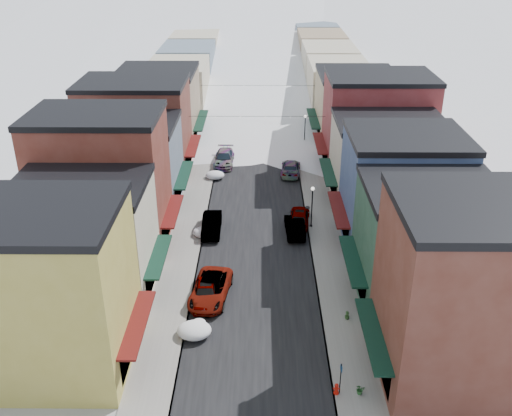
{
  "coord_description": "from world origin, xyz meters",
  "views": [
    {
      "loc": [
        0.38,
        -26.01,
        26.34
      ],
      "look_at": [
        0.0,
        23.15,
        2.24
      ],
      "focal_mm": 40.0,
      "sensor_mm": 36.0,
      "label": 1
    }
  ],
  "objects_px": {
    "car_white_suv": "(211,289)",
    "car_green_sedan": "(295,226)",
    "streetlamp_near": "(312,202)",
    "car_dark_hatch": "(212,224)",
    "trash_can": "(307,211)",
    "car_silver_sedan": "(206,292)",
    "fire_hydrant": "(336,389)"
  },
  "relations": [
    {
      "from": "car_white_suv",
      "to": "car_dark_hatch",
      "type": "distance_m",
      "value": 10.97
    },
    {
      "from": "trash_can",
      "to": "streetlamp_near",
      "type": "bearing_deg",
      "value": -85.51
    },
    {
      "from": "car_silver_sedan",
      "to": "trash_can",
      "type": "distance_m",
      "value": 17.41
    },
    {
      "from": "car_silver_sedan",
      "to": "car_green_sedan",
      "type": "height_order",
      "value": "car_silver_sedan"
    },
    {
      "from": "fire_hydrant",
      "to": "trash_can",
      "type": "xyz_separation_m",
      "value": [
        0.0,
        24.93,
        0.08
      ]
    },
    {
      "from": "car_dark_hatch",
      "to": "car_green_sedan",
      "type": "height_order",
      "value": "car_dark_hatch"
    },
    {
      "from": "trash_can",
      "to": "streetlamp_near",
      "type": "relative_size",
      "value": 0.21
    },
    {
      "from": "car_dark_hatch",
      "to": "streetlamp_near",
      "type": "bearing_deg",
      "value": 5.26
    },
    {
      "from": "car_white_suv",
      "to": "car_dark_hatch",
      "type": "height_order",
      "value": "car_white_suv"
    },
    {
      "from": "car_white_suv",
      "to": "fire_hydrant",
      "type": "height_order",
      "value": "car_white_suv"
    },
    {
      "from": "car_dark_hatch",
      "to": "car_green_sedan",
      "type": "relative_size",
      "value": 1.03
    },
    {
      "from": "car_white_suv",
      "to": "car_green_sedan",
      "type": "xyz_separation_m",
      "value": [
        7.21,
        10.66,
        -0.04
      ]
    },
    {
      "from": "trash_can",
      "to": "car_silver_sedan",
      "type": "bearing_deg",
      "value": -121.23
    },
    {
      "from": "car_white_suv",
      "to": "streetlamp_near",
      "type": "bearing_deg",
      "value": 60.9
    },
    {
      "from": "car_silver_sedan",
      "to": "streetlamp_near",
      "type": "distance_m",
      "value": 15.57
    },
    {
      "from": "streetlamp_near",
      "to": "car_white_suv",
      "type": "bearing_deg",
      "value": -126.65
    },
    {
      "from": "car_white_suv",
      "to": "car_silver_sedan",
      "type": "bearing_deg",
      "value": -119.42
    },
    {
      "from": "car_white_suv",
      "to": "trash_can",
      "type": "xyz_separation_m",
      "value": [
        8.7,
        14.45,
        -0.24
      ]
    },
    {
      "from": "streetlamp_near",
      "to": "car_green_sedan",
      "type": "bearing_deg",
      "value": -142.45
    },
    {
      "from": "car_dark_hatch",
      "to": "trash_can",
      "type": "relative_size",
      "value": 5.78
    },
    {
      "from": "car_silver_sedan",
      "to": "trash_can",
      "type": "xyz_separation_m",
      "value": [
        9.03,
        14.89,
        -0.24
      ]
    },
    {
      "from": "car_silver_sedan",
      "to": "fire_hydrant",
      "type": "height_order",
      "value": "car_silver_sedan"
    },
    {
      "from": "car_white_suv",
      "to": "fire_hydrant",
      "type": "bearing_deg",
      "value": -42.74
    },
    {
      "from": "car_dark_hatch",
      "to": "streetlamp_near",
      "type": "relative_size",
      "value": 1.19
    },
    {
      "from": "car_silver_sedan",
      "to": "car_green_sedan",
      "type": "bearing_deg",
      "value": 54.35
    },
    {
      "from": "car_dark_hatch",
      "to": "fire_hydrant",
      "type": "relative_size",
      "value": 6.43
    },
    {
      "from": "trash_can",
      "to": "car_green_sedan",
      "type": "bearing_deg",
      "value": -111.43
    },
    {
      "from": "car_green_sedan",
      "to": "trash_can",
      "type": "distance_m",
      "value": 4.08
    },
    {
      "from": "streetlamp_near",
      "to": "trash_can",
      "type": "bearing_deg",
      "value": 94.49
    },
    {
      "from": "car_white_suv",
      "to": "car_green_sedan",
      "type": "bearing_deg",
      "value": 63.47
    },
    {
      "from": "car_dark_hatch",
      "to": "fire_hydrant",
      "type": "distance_m",
      "value": 23.42
    },
    {
      "from": "car_white_suv",
      "to": "trash_can",
      "type": "relative_size",
      "value": 6.93
    }
  ]
}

